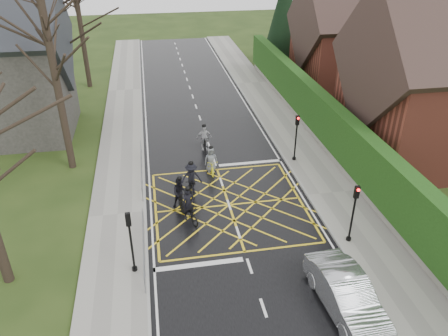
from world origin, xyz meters
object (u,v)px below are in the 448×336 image
object	(u,v)px
cyclist_lead	(211,163)
car	(346,295)
cyclist_mid	(192,181)
cyclist_front	(204,140)
cyclist_back	(180,196)
cyclist_rear	(189,209)

from	to	relation	value
cyclist_lead	car	xyz separation A→B (m)	(3.57, -11.93, 0.16)
cyclist_mid	cyclist_lead	distance (m)	2.62
cyclist_front	cyclist_lead	bearing A→B (deg)	-87.57
car	cyclist_front	bearing A→B (deg)	99.09
cyclist_mid	cyclist_back	bearing A→B (deg)	-116.03
cyclist_mid	cyclist_lead	size ratio (longest dim) A/B	1.16
cyclist_lead	car	world-z (taller)	cyclist_lead
cyclist_back	cyclist_front	bearing A→B (deg)	67.87
cyclist_rear	car	bearing A→B (deg)	-73.35
cyclist_lead	cyclist_mid	bearing A→B (deg)	-123.71
cyclist_rear	cyclist_front	distance (m)	8.06
cyclist_mid	car	world-z (taller)	cyclist_mid
cyclist_rear	cyclist_front	world-z (taller)	cyclist_rear
cyclist_rear	cyclist_mid	distance (m)	2.62
cyclist_front	cyclist_lead	xyz separation A→B (m)	(0.00, -3.08, -0.08)
cyclist_rear	cyclist_back	distance (m)	1.28
cyclist_mid	car	bearing A→B (deg)	-58.98
cyclist_front	cyclist_rear	bearing A→B (deg)	-101.22
cyclist_lead	cyclist_rear	bearing A→B (deg)	-111.72
cyclist_rear	cyclist_lead	size ratio (longest dim) A/B	1.18
cyclist_back	cyclist_front	size ratio (longest dim) A/B	1.01
cyclist_rear	car	xyz separation A→B (m)	(5.47, -7.18, 0.14)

